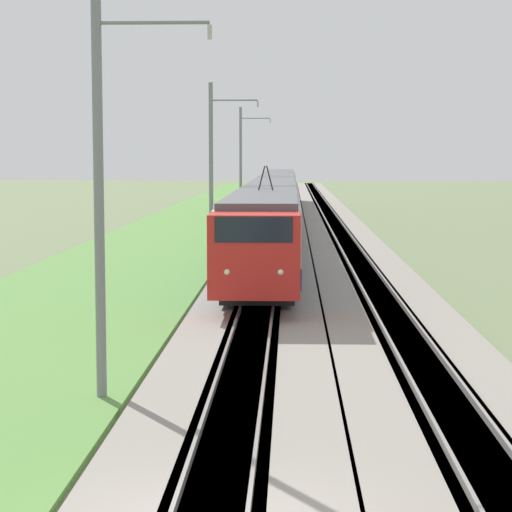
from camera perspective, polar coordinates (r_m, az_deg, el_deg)
ballast_main at (r=63.44m, az=1.01°, el=1.06°), size 240.00×4.40×0.30m
ballast_adjacent at (r=63.51m, az=4.92°, el=1.04°), size 240.00×4.40×0.30m
track_main at (r=63.44m, az=1.01°, el=1.06°), size 240.00×1.57×0.45m
track_adjacent at (r=63.51m, az=4.92°, el=1.05°), size 240.00×1.57×0.45m
grass_verge at (r=63.94m, az=-5.16°, el=0.99°), size 240.00×8.85×0.12m
passenger_train at (r=71.79m, az=1.13°, el=3.32°), size 83.49×2.95×4.92m
catenary_mast_near at (r=21.64m, az=-8.83°, el=3.85°), size 0.22×2.56×9.05m
catenary_mast_mid at (r=51.37m, az=-2.52°, el=5.00°), size 0.22×2.56×9.06m
catenary_mast_far at (r=81.26m, az=-0.85°, el=5.35°), size 0.22×2.56×9.25m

